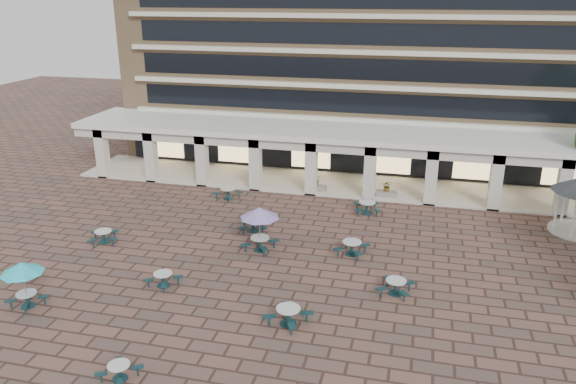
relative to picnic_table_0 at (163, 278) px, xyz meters
name	(u,v)px	position (x,y,z in m)	size (l,w,h in m)	color
ground	(303,275)	(6.60, 2.73, -0.42)	(120.00, 120.00, 0.00)	brown
apartment_building	(367,9)	(6.60, 28.20, 12.18)	(40.00, 15.50, 25.20)	tan
retail_arcade	(346,148)	(6.60, 17.53, 2.58)	(42.00, 6.60, 4.40)	white
picnic_table_0	(163,278)	(0.00, 0.00, 0.00)	(1.89, 1.89, 0.71)	#123136
picnic_table_1	(119,370)	(1.57, -7.07, -0.03)	(1.68, 1.68, 0.65)	#123136
picnic_table_4	(22,270)	(-5.36, -3.35, 1.52)	(1.98, 1.98, 2.28)	#123136
picnic_table_5	(288,314)	(6.96, -1.85, 0.07)	(2.23, 2.23, 0.82)	#123136
picnic_table_6	(260,214)	(3.57, 5.12, 1.80)	(2.27, 2.27, 2.62)	#123136
picnic_table_7	(352,247)	(8.76, 5.84, 0.06)	(2.07, 2.07, 0.80)	#123136
picnic_table_8	(103,235)	(-5.72, 3.92, 0.02)	(2.06, 2.06, 0.75)	#123136
picnic_table_9	(253,223)	(2.36, 7.69, 0.06)	(2.09, 2.09, 0.81)	#123136
picnic_table_10	(396,286)	(11.45, 2.00, 0.03)	(1.91, 1.91, 0.76)	#123136
picnic_table_12	(228,192)	(-1.08, 12.73, 0.04)	(2.14, 2.14, 0.78)	#123136
picnic_table_13	(367,206)	(8.89, 12.27, 0.06)	(2.08, 2.08, 0.82)	#123136
planter_left	(316,185)	(4.77, 15.63, 0.15)	(1.50, 0.73, 1.35)	gray
planter_right	(387,191)	(9.95, 15.63, 0.10)	(1.50, 0.63, 1.29)	gray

